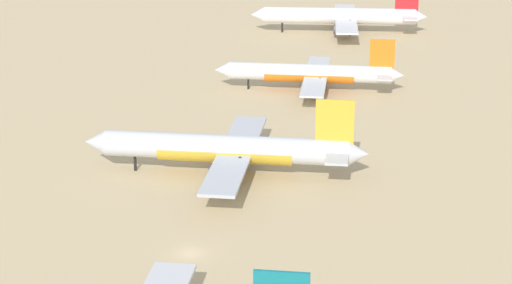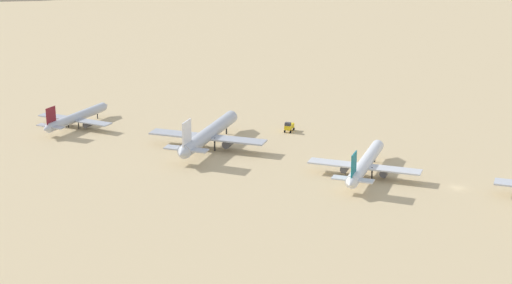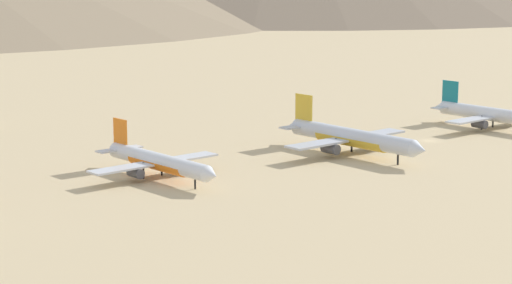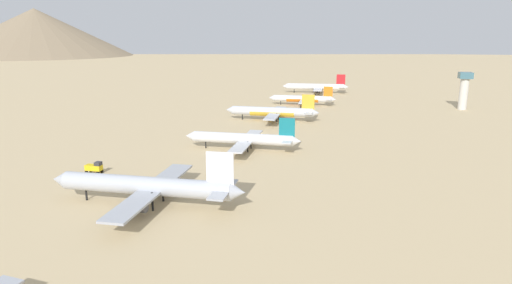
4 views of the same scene
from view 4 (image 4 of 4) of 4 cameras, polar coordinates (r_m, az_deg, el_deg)
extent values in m
plane|color=tan|center=(193.42, 0.60, 1.11)|extent=(1800.00, 1800.00, 0.00)
cylinder|color=white|center=(332.67, 7.82, 7.21)|extent=(42.38, 7.67, 4.45)
cone|color=white|center=(333.65, 3.85, 7.33)|extent=(4.07, 4.64, 4.36)
cone|color=white|center=(333.26, 11.76, 7.06)|extent=(3.58, 4.24, 4.01)
cube|color=red|center=(332.48, 11.07, 7.98)|extent=(6.45, 0.90, 8.20)
cube|color=silver|center=(333.02, 11.16, 7.16)|extent=(4.81, 14.30, 0.42)
cube|color=silver|center=(332.75, 8.12, 7.07)|extent=(8.89, 40.15, 0.53)
cylinder|color=#4C4C54|center=(325.97, 7.94, 6.65)|extent=(5.11, 3.06, 2.69)
cylinder|color=#4C4C54|center=(339.92, 7.96, 6.94)|extent=(5.11, 3.06, 2.69)
cylinder|color=black|center=(333.50, 5.04, 6.84)|extent=(0.52, 0.52, 4.47)
cylinder|color=black|center=(329.95, 8.31, 6.67)|extent=(0.52, 0.52, 4.47)
cylinder|color=black|center=(336.00, 8.32, 6.80)|extent=(0.52, 0.52, 4.47)
cylinder|color=silver|center=(273.35, 6.11, 5.68)|extent=(35.85, 4.83, 3.77)
cone|color=silver|center=(275.65, 2.05, 5.82)|extent=(3.29, 3.79, 3.70)
cone|color=silver|center=(272.41, 10.17, 5.51)|extent=(2.88, 3.48, 3.40)
cube|color=orange|center=(271.90, 9.45, 6.47)|extent=(5.47, 0.51, 6.95)
cube|color=silver|center=(272.42, 9.54, 5.62)|extent=(3.53, 12.01, 0.36)
cube|color=silver|center=(273.32, 6.42, 5.53)|extent=(5.96, 33.90, 0.45)
cylinder|color=#4C4C54|center=(267.71, 6.13, 5.07)|extent=(4.24, 2.41, 2.28)
cylinder|color=#4C4C54|center=(279.46, 6.35, 5.43)|extent=(4.24, 2.41, 2.28)
cylinder|color=black|center=(275.14, 3.27, 5.31)|extent=(0.44, 0.44, 3.79)
cylinder|color=black|center=(270.93, 6.57, 5.11)|extent=(0.44, 0.44, 3.79)
cylinder|color=black|center=(276.03, 6.66, 5.27)|extent=(0.44, 0.44, 3.79)
cylinder|color=orange|center=(273.39, 6.11, 5.62)|extent=(19.77, 4.36, 3.78)
cylinder|color=silver|center=(222.11, 2.14, 4.04)|extent=(41.40, 5.00, 4.36)
cone|color=silver|center=(226.91, -3.48, 4.23)|extent=(3.74, 4.33, 4.28)
cone|color=silver|center=(219.54, 7.89, 3.80)|extent=(3.27, 3.98, 3.93)
cube|color=gold|center=(219.02, 6.86, 5.16)|extent=(6.32, 0.50, 8.04)
cube|color=#B6BBC5|center=(219.71, 7.00, 3.95)|extent=(3.88, 13.83, 0.41)
cube|color=#B6BBC5|center=(221.96, 2.58, 3.83)|extent=(6.34, 39.13, 0.52)
cylinder|color=#4C4C54|center=(215.71, 2.04, 3.11)|extent=(4.86, 2.71, 2.64)
cylinder|color=#4C4C54|center=(229.08, 2.63, 3.74)|extent=(4.86, 2.71, 2.64)
cylinder|color=black|center=(225.69, -1.81, 3.52)|extent=(0.51, 0.51, 4.39)
cylinder|color=black|center=(219.22, 2.74, 3.20)|extent=(0.51, 0.51, 4.39)
cylinder|color=black|center=(225.02, 2.99, 3.47)|extent=(0.51, 0.51, 4.39)
cylinder|color=gold|center=(222.16, 2.14, 3.95)|extent=(22.80, 4.72, 4.37)
cylinder|color=silver|center=(164.77, -1.79, 0.46)|extent=(38.64, 4.62, 4.07)
cone|color=silver|center=(170.84, -8.66, 0.79)|extent=(3.49, 4.04, 3.99)
cone|color=silver|center=(161.26, 5.41, 0.11)|extent=(3.05, 3.71, 3.67)
cube|color=#14727F|center=(160.65, 4.08, 1.83)|extent=(5.90, 0.46, 7.50)
cube|color=silver|center=(161.54, 4.28, 0.30)|extent=(3.61, 12.91, 0.39)
cube|color=silver|center=(164.58, -1.24, 0.19)|extent=(5.88, 36.52, 0.48)
cylinder|color=#4C4C54|center=(159.07, -2.07, -0.85)|extent=(4.54, 2.53, 2.47)
cylinder|color=#4C4C54|center=(171.20, -1.04, 0.22)|extent=(4.54, 2.53, 2.47)
cylinder|color=black|center=(169.33, -6.61, -0.12)|extent=(0.47, 0.47, 4.09)
cylinder|color=black|center=(162.13, -1.10, -0.65)|extent=(0.47, 0.47, 4.09)
cylinder|color=black|center=(167.40, -0.67, -0.19)|extent=(0.47, 0.47, 4.09)
cylinder|color=#B2B7C1|center=(114.97, -14.27, -5.57)|extent=(45.22, 5.81, 4.76)
cone|color=#B2B7C1|center=(127.26, -24.34, -4.51)|extent=(4.12, 4.76, 4.67)
cone|color=#B2B7C1|center=(107.05, -2.35, -6.60)|extent=(3.61, 4.37, 4.29)
cube|color=white|center=(106.35, -4.75, -3.60)|extent=(6.90, 0.60, 8.77)
cube|color=#A4A8B2|center=(107.79, -4.31, -6.21)|extent=(4.36, 15.13, 0.45)
cube|color=#A4A8B2|center=(114.47, -13.39, -6.05)|extent=(7.25, 42.75, 0.56)
cylinder|color=#4C4C54|center=(109.19, -15.46, -8.13)|extent=(5.33, 3.00, 2.88)
cylinder|color=#4C4C54|center=(121.87, -12.31, -5.61)|extent=(5.33, 3.00, 2.88)
cylinder|color=black|center=(124.06, -21.40, -6.08)|extent=(0.55, 0.55, 4.79)
cylinder|color=black|center=(111.91, -13.44, -7.63)|extent=(0.55, 0.55, 4.79)
cylinder|color=black|center=(117.45, -12.11, -6.52)|extent=(0.55, 0.55, 4.79)
cube|color=yellow|center=(146.76, -20.52, -3.15)|extent=(5.22, 2.35, 1.70)
cube|color=#333338|center=(145.45, -20.01, -2.68)|extent=(1.82, 2.09, 1.10)
cylinder|color=black|center=(147.00, -19.59, -3.62)|extent=(1.10, 0.36, 1.10)
cylinder|color=black|center=(145.18, -20.07, -3.88)|extent=(1.10, 0.36, 1.10)
cylinder|color=black|center=(149.14, -20.87, -3.48)|extent=(1.10, 0.36, 1.10)
cylinder|color=black|center=(147.34, -21.36, -3.73)|extent=(1.10, 0.36, 1.10)
cylinder|color=beige|center=(282.78, 25.57, 5.69)|extent=(4.80, 4.80, 18.19)
cube|color=#3F6B7A|center=(281.70, 25.80, 7.88)|extent=(7.20, 7.20, 3.60)
cone|color=#8C775B|center=(1038.17, -26.88, 12.72)|extent=(385.48, 385.48, 96.55)
camera|label=1|loc=(71.94, 2.06, 25.33)|focal=65.88mm
camera|label=2|loc=(312.04, 61.52, 16.69)|focal=61.39mm
camera|label=3|loc=(441.83, -16.26, 14.20)|focal=67.00mm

